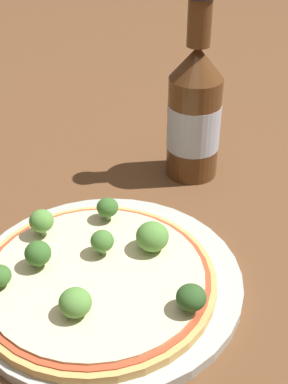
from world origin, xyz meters
TOP-DOWN VIEW (x-y plane):
  - ground_plane at (0.00, 0.00)m, footprint 3.00×3.00m
  - plate at (0.01, -0.01)m, footprint 0.29×0.29m
  - pizza at (0.00, -0.01)m, footprint 0.25×0.25m
  - broccoli_floret_1 at (0.07, -0.00)m, footprint 0.04×0.04m
  - broccoli_floret_2 at (0.04, 0.07)m, footprint 0.02×0.02m
  - broccoli_floret_3 at (0.02, 0.01)m, footprint 0.02×0.02m
  - broccoli_floret_4 at (-0.03, -0.06)m, footprint 0.03×0.03m
  - broccoli_floret_5 at (-0.05, 0.02)m, footprint 0.03×0.03m
  - broccoli_floret_6 at (-0.03, 0.07)m, footprint 0.03×0.03m
  - broccoli_floret_7 at (0.06, -0.09)m, footprint 0.03×0.03m
  - beer_bottle at (0.20, 0.16)m, footprint 0.07×0.07m

SIDE VIEW (x-z plane):
  - ground_plane at x=0.00m, z-range 0.00..0.00m
  - plate at x=0.01m, z-range 0.00..0.01m
  - pizza at x=0.00m, z-range 0.01..0.03m
  - broccoli_floret_4 at x=-0.03m, z-range 0.03..0.05m
  - broccoli_floret_7 at x=0.06m, z-range 0.03..0.05m
  - broccoli_floret_2 at x=0.04m, z-range 0.03..0.06m
  - broccoli_floret_3 at x=0.02m, z-range 0.03..0.06m
  - broccoli_floret_1 at x=0.07m, z-range 0.03..0.06m
  - broccoli_floret_5 at x=-0.05m, z-range 0.03..0.06m
  - broccoli_floret_6 at x=-0.03m, z-range 0.03..0.06m
  - beer_bottle at x=0.20m, z-range -0.03..0.21m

